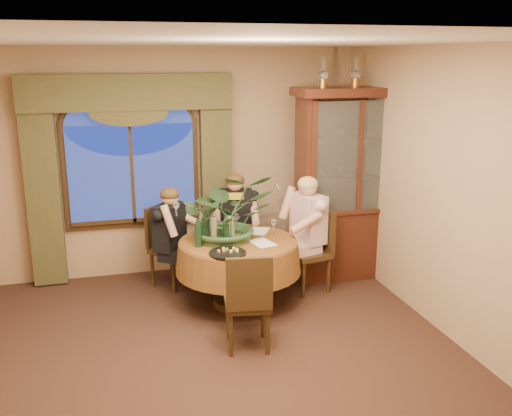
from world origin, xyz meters
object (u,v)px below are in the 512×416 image
object	(u,v)px
dining_table	(239,273)
oil_lamp_center	(356,72)
wine_bottle_1	(201,225)
china_cabinet	(351,184)
oil_lamp_left	(323,72)
wine_bottle_0	(213,225)
centerpiece_plant	(227,182)
wine_bottle_3	(226,229)
chair_back	(172,247)
olive_bowl	(240,238)
stoneware_vase	(229,228)
chair_front_left	(247,300)
wine_bottle_2	(206,224)
wine_bottle_4	(198,232)
chair_right	(309,251)
person_back	(170,241)
person_scarf	(235,225)
chair_back_right	(233,237)
wine_bottle_5	(204,228)
oil_lamp_right	(388,72)
person_pink	(308,233)

from	to	relation	value
dining_table	oil_lamp_center	xyz separation A→B (m)	(1.55, 0.53, 2.13)
wine_bottle_1	china_cabinet	bearing A→B (deg)	11.68
china_cabinet	oil_lamp_left	world-z (taller)	oil_lamp_left
dining_table	wine_bottle_0	size ratio (longest dim) A/B	4.17
centerpiece_plant	wine_bottle_3	distance (m)	0.51
china_cabinet	chair_back	xyz separation A→B (m)	(-2.18, 0.22, -0.69)
china_cabinet	olive_bowl	xyz separation A→B (m)	(-1.53, -0.54, -0.39)
stoneware_vase	chair_front_left	bearing A→B (deg)	-93.49
oil_lamp_center	wine_bottle_2	world-z (taller)	oil_lamp_center
olive_bowl	wine_bottle_0	distance (m)	0.32
oil_lamp_center	wine_bottle_4	distance (m)	2.63
wine_bottle_2	chair_right	bearing A→B (deg)	1.54
person_back	chair_front_left	bearing A→B (deg)	57.87
china_cabinet	wine_bottle_4	world-z (taller)	china_cabinet
oil_lamp_left	stoneware_vase	size ratio (longest dim) A/B	1.37
chair_front_left	centerpiece_plant	size ratio (longest dim) A/B	0.86
person_scarf	centerpiece_plant	distance (m)	1.07
oil_lamp_center	wine_bottle_4	bearing A→B (deg)	-162.70
wine_bottle_2	person_back	bearing A→B (deg)	132.72
chair_back_right	centerpiece_plant	bearing A→B (deg)	82.31
chair_right	chair_back	xyz separation A→B (m)	(-1.53, 0.57, 0.00)
dining_table	wine_bottle_1	bearing A→B (deg)	161.02
oil_lamp_left	stoneware_vase	distance (m)	2.08
chair_back	wine_bottle_1	bearing A→B (deg)	72.37
wine_bottle_1	wine_bottle_2	size ratio (longest dim) A/B	1.00
chair_back_right	wine_bottle_0	world-z (taller)	wine_bottle_0
oil_lamp_left	wine_bottle_5	world-z (taller)	oil_lamp_left
wine_bottle_4	dining_table	bearing A→B (deg)	11.79
wine_bottle_4	chair_back	bearing A→B (deg)	102.72
chair_right	chair_back	world-z (taller)	same
dining_table	oil_lamp_center	distance (m)	2.68
chair_front_left	person_back	xyz separation A→B (m)	(-0.54, 1.48, 0.15)
stoneware_vase	china_cabinet	bearing A→B (deg)	15.10
olive_bowl	wine_bottle_3	xyz separation A→B (m)	(-0.17, -0.08, 0.14)
chair_back_right	wine_bottle_4	world-z (taller)	wine_bottle_4
oil_lamp_right	wine_bottle_0	distance (m)	2.76
china_cabinet	stoneware_vase	bearing A→B (deg)	-164.90
chair_back	stoneware_vase	size ratio (longest dim) A/B	3.85
chair_right	person_back	world-z (taller)	person_back
stoneware_vase	wine_bottle_3	size ratio (longest dim) A/B	0.75
stoneware_vase	wine_bottle_1	size ratio (longest dim) A/B	0.75
chair_back	wine_bottle_0	bearing A→B (deg)	79.46
china_cabinet	wine_bottle_4	size ratio (longest dim) A/B	7.07
oil_lamp_center	olive_bowl	bearing A→B (deg)	-160.51
dining_table	wine_bottle_5	distance (m)	0.65
china_cabinet	chair_back_right	bearing A→B (deg)	164.09
china_cabinet	chair_front_left	distance (m)	2.35
china_cabinet	centerpiece_plant	distance (m)	1.71
oil_lamp_right	wine_bottle_1	distance (m)	2.85
oil_lamp_left	person_pink	distance (m)	1.86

